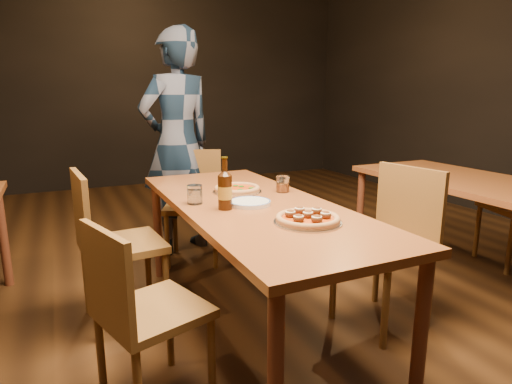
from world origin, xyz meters
name	(u,v)px	position (x,y,z in m)	size (l,w,h in m)	color
ground	(252,324)	(0.00, 0.00, 0.00)	(9.00, 9.00, 0.00)	black
table_main	(252,215)	(0.00, 0.00, 0.68)	(0.80, 2.00, 0.75)	brown
table_right	(490,193)	(1.70, -0.20, 0.68)	(0.80, 2.00, 0.75)	brown
chair_main_nw	(153,309)	(-0.65, -0.40, 0.44)	(0.41, 0.41, 0.87)	brown
chair_main_sw	(122,243)	(-0.66, 0.39, 0.48)	(0.45, 0.45, 0.96)	brown
chair_main_e	(383,246)	(0.70, -0.29, 0.49)	(0.45, 0.45, 0.97)	brown
chair_end	(193,205)	(0.00, 1.15, 0.47)	(0.44, 0.44, 0.93)	brown
pizza_meatball	(308,218)	(0.07, -0.46, 0.77)	(0.32, 0.32, 0.06)	#B7B7BF
pizza_margherita	(237,189)	(0.03, 0.28, 0.77)	(0.30, 0.30, 0.04)	#B7B7BF
plate_stack	(250,203)	(-0.03, -0.04, 0.76)	(0.23, 0.23, 0.02)	white
beer_bottle	(225,191)	(-0.19, -0.07, 0.85)	(0.08, 0.08, 0.27)	black
water_glass	(195,194)	(-0.30, 0.11, 0.80)	(0.08, 0.08, 0.10)	white
amber_glass	(283,184)	(0.28, 0.16, 0.80)	(0.08, 0.08, 0.10)	#994311
diner	(178,143)	(-0.03, 1.44, 0.94)	(0.68, 0.45, 1.88)	black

